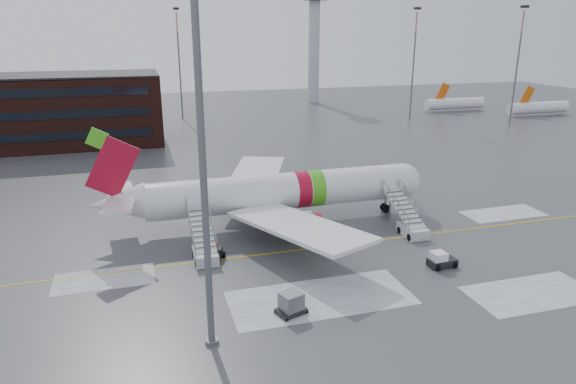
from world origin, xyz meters
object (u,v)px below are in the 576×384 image
object	(u,v)px
airstair_aft	(204,247)
light_mast_near	(201,129)
airliner	(274,193)
pushback_tug	(441,260)
baggage_tractor	(211,252)
airstair_fwd	(409,223)
uld_container	(291,304)

from	to	relation	value
airstair_aft	light_mast_near	bearing A→B (deg)	-95.65
airliner	light_mast_near	distance (m)	24.56
light_mast_near	airstair_aft	bearing A→B (deg)	84.35
pushback_tug	baggage_tractor	world-z (taller)	pushback_tug
airliner	pushback_tug	distance (m)	18.20
baggage_tractor	light_mast_near	bearing A→B (deg)	-98.40
airstair_fwd	baggage_tractor	bearing A→B (deg)	-179.57
airliner	airstair_aft	xyz separation A→B (m)	(-8.24, -6.54, -2.35)
airstair_fwd	uld_container	distance (m)	19.47
airstair_fwd	airliner	bearing A→B (deg)	152.03
airstair_fwd	airstair_aft	xyz separation A→B (m)	(-20.55, 0.00, 0.00)
airstair_aft	uld_container	size ratio (longest dim) A/B	3.24
uld_container	light_mast_near	world-z (taller)	light_mast_near
airstair_fwd	light_mast_near	size ratio (longest dim) A/B	0.28
pushback_tug	uld_container	world-z (taller)	uld_container
uld_container	baggage_tractor	bearing A→B (deg)	110.08
airstair_aft	baggage_tractor	distance (m)	0.83
baggage_tractor	uld_container	bearing A→B (deg)	-69.92
airstair_aft	light_mast_near	world-z (taller)	light_mast_near
pushback_tug	uld_container	xyz separation A→B (m)	(-14.63, -3.71, 0.16)
airliner	airstair_aft	distance (m)	10.78
airstair_aft	uld_container	distance (m)	12.27
airliner	uld_container	bearing A→B (deg)	-101.17
airliner	baggage_tractor	size ratio (longest dim) A/B	13.53
uld_container	light_mast_near	bearing A→B (deg)	-161.26
airstair_aft	pushback_tug	xyz separation A→B (m)	(19.34, -7.61, -0.46)
airstair_aft	pushback_tug	distance (m)	20.79
pushback_tug	baggage_tractor	size ratio (longest dim) A/B	0.95
airliner	light_mast_near	world-z (taller)	light_mast_near
airstair_fwd	light_mast_near	xyz separation A→B (m)	(-21.87, -13.37, 13.12)
pushback_tug	uld_container	size ratio (longest dim) A/B	1.04
airstair_fwd	airstair_aft	world-z (taller)	same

